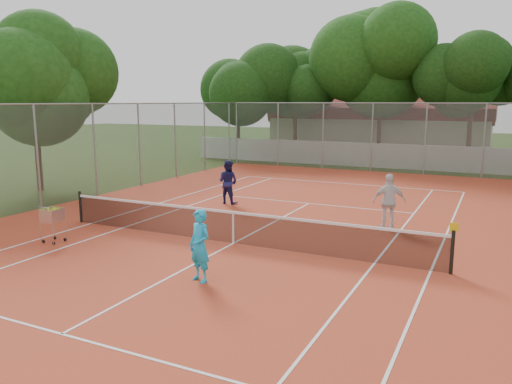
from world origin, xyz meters
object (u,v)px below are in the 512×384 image
at_px(clubhouse, 382,125).
at_px(ball_hopper, 53,224).
at_px(tennis_net, 233,227).
at_px(player_far_left, 228,182).
at_px(player_near, 200,246).
at_px(player_far_right, 389,201).

bearing_deg(clubhouse, ball_hopper, -95.09).
bearing_deg(tennis_net, player_far_left, 120.66).
bearing_deg(ball_hopper, player_far_left, 82.73).
bearing_deg(player_near, ball_hopper, -169.55).
xyz_separation_m(clubhouse, ball_hopper, (-2.78, -31.21, -1.62)).
distance_m(player_far_right, ball_hopper, 10.36).
bearing_deg(player_near, tennis_net, 123.38).
distance_m(clubhouse, ball_hopper, 31.38).
xyz_separation_m(tennis_net, clubhouse, (-2.00, 29.00, 1.69)).
height_order(player_far_left, player_far_right, player_far_right).
bearing_deg(player_far_right, player_near, 43.87).
height_order(tennis_net, player_far_right, player_far_right).
distance_m(clubhouse, player_near, 32.19).
bearing_deg(player_far_right, ball_hopper, 12.17).
distance_m(player_near, player_far_right, 7.37).
height_order(player_near, player_far_left, player_far_left).
distance_m(player_far_left, player_far_right, 6.78).
relative_size(player_far_left, player_far_right, 0.98).
relative_size(clubhouse, player_far_right, 9.12).
distance_m(tennis_net, player_near, 3.16).
bearing_deg(player_near, clubhouse, 113.85).
bearing_deg(ball_hopper, tennis_net, 31.72).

